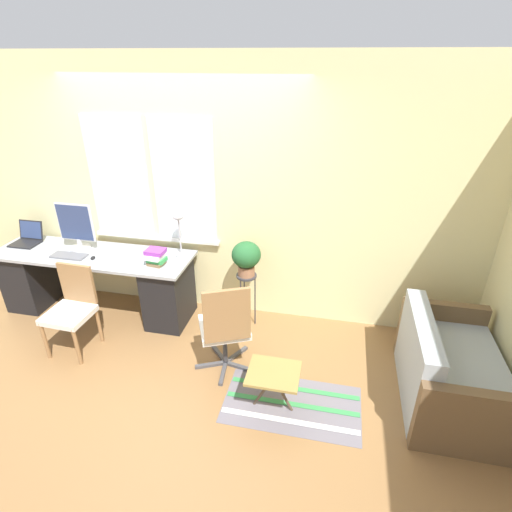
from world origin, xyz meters
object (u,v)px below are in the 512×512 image
laptop (27,239)px  couch_loveseat (448,373)px  desk_chair_wooden (72,307)px  folding_stool (274,375)px  office_chair_swivel (225,327)px  desk_lamp (179,224)px  potted_plant (246,257)px  keyboard (69,256)px  plant_stand (247,283)px  monitor (76,226)px  mouse (93,258)px  book_stack (156,257)px

laptop → couch_loveseat: size_ratio=0.25×
desk_chair_wooden → folding_stool: size_ratio=2.04×
office_chair_swivel → desk_lamp: bearing=-73.7°
desk_chair_wooden → potted_plant: (1.57, 0.73, 0.36)m
office_chair_swivel → couch_loveseat: 1.92m
desk_chair_wooden → couch_loveseat: desk_chair_wooden is taller
desk_chair_wooden → keyboard: bearing=124.1°
plant_stand → folding_stool: bearing=-66.5°
laptop → desk_chair_wooden: 1.25m
keyboard → monitor: bearing=90.5°
desk_chair_wooden → mouse: bearing=95.4°
plant_stand → potted_plant: (-0.00, -0.00, 0.31)m
desk_lamp → book_stack: desk_lamp is taller
laptop → plant_stand: size_ratio=0.49×
keyboard → potted_plant: bearing=6.9°
laptop → potted_plant: bearing=0.4°
potted_plant → keyboard: bearing=-173.1°
office_chair_swivel → folding_stool: size_ratio=2.29×
monitor → folding_stool: 2.69m
desk_lamp → laptop: bearing=-177.7°
mouse → potted_plant: bearing=8.1°
mouse → laptop: bearing=167.4°
keyboard → desk_lamp: (1.16, 0.28, 0.35)m
monitor → book_stack: size_ratio=2.57×
office_chair_swivel → potted_plant: bearing=-115.9°
book_stack → couch_loveseat: size_ratio=0.17×
couch_loveseat → keyboard: bearing=82.8°
keyboard → desk_chair_wooden: desk_chair_wooden is taller
monitor → desk_lamp: (1.16, 0.07, 0.10)m
laptop → keyboard: bearing=-17.6°
book_stack → folding_stool: bearing=-33.5°
monitor → desk_chair_wooden: size_ratio=0.60×
book_stack → desk_chair_wooden: book_stack is taller
plant_stand → desk_chair_wooden: bearing=-155.2°
plant_stand → desk_lamp: bearing=175.5°
keyboard → book_stack: size_ratio=1.88×
monitor → mouse: monitor is taller
couch_loveseat → folding_stool: size_ratio=2.84×
desk_chair_wooden → office_chair_swivel: (1.56, -0.03, 0.03)m
book_stack → mouse: bearing=-177.5°
office_chair_swivel → potted_plant: size_ratio=2.59×
mouse → book_stack: book_stack is taller
book_stack → potted_plant: potted_plant is taller
keyboard → folding_stool: (2.37, -0.88, -0.39)m
couch_loveseat → folding_stool: couch_loveseat is taller
couch_loveseat → folding_stool: 1.46m
couch_loveseat → plant_stand: (-1.89, 0.70, 0.23)m
mouse → plant_stand: mouse is taller
potted_plant → office_chair_swivel: bearing=-91.2°
laptop → book_stack: bearing=-6.3°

